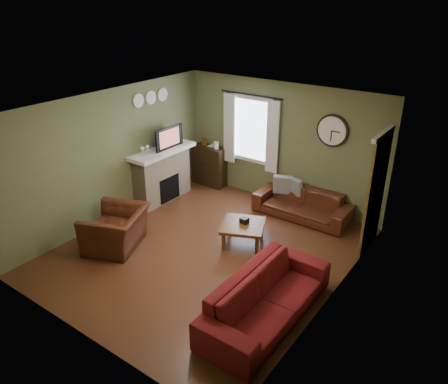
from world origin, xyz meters
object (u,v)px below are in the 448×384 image
Objects in this scene: sofa_brown at (302,204)px; sofa_red at (267,297)px; bookshelf at (210,166)px; armchair at (116,229)px; coffee_table at (243,234)px.

sofa_red is at bearing -72.48° from sofa_brown.
bookshelf is 2.55m from sofa_brown.
sofa_brown is 1.80× the size of armchair.
sofa_red is (0.96, -3.05, 0.05)m from sofa_brown.
bookshelf reaches higher than armchair.
bookshelf reaches higher than coffee_table.
coffee_table is (-1.37, 1.47, -0.14)m from sofa_red.
armchair is (0.34, -3.21, -0.12)m from bookshelf.
coffee_table is at bearing -40.05° from bookshelf.
armchair is at bearing -141.68° from coffee_table.
armchair is at bearing 88.97° from sofa_red.
armchair is at bearing -83.92° from bookshelf.
sofa_red reaches higher than coffee_table.
armchair is at bearing -126.27° from sofa_brown.
bookshelf is 2.80m from coffee_table.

